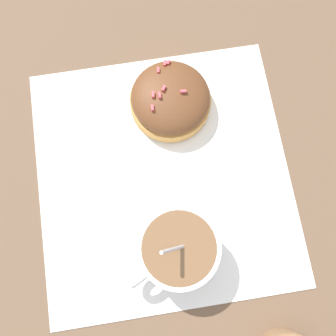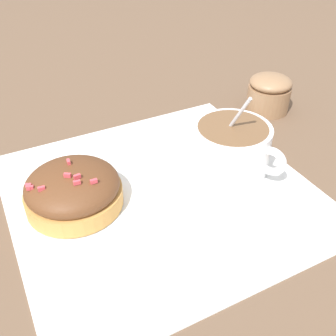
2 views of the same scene
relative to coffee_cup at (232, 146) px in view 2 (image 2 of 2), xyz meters
name	(u,v)px [view 2 (image 2 of 2)]	position (x,y,z in m)	size (l,w,h in m)	color
ground_plane	(161,193)	(0.09, 0.01, -0.03)	(3.00, 3.00, 0.00)	brown
paper_napkin	(161,192)	(0.09, 0.01, -0.03)	(0.36, 0.35, 0.00)	white
coffee_cup	(232,146)	(0.00, 0.00, 0.00)	(0.09, 0.10, 0.10)	white
frosted_pastry	(73,189)	(0.19, 0.00, -0.01)	(0.10, 0.10, 0.05)	#D19347
sugar_bowl	(269,93)	(-0.12, -0.11, -0.01)	(0.06, 0.06, 0.06)	#99704C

